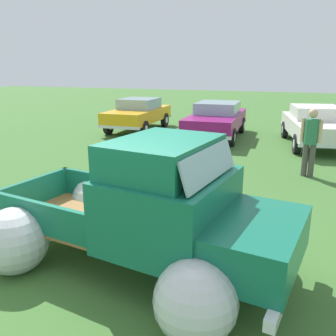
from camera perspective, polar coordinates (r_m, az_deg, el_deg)
The scene contains 7 objects.
ground_plane at distance 5.55m, azimuth -5.85°, elevation -14.71°, with size 80.00×80.00×0.00m, color #3D6B2D.
vintage_pickup_truck at distance 5.01m, azimuth -2.38°, elevation -8.39°, with size 4.83×3.24×1.96m.
show_car_0 at distance 16.56m, azimuth -4.74°, elevation 8.69°, with size 2.04×4.29×1.43m.
show_car_1 at distance 14.88m, azimuth 7.76°, elevation 7.83°, with size 2.15×4.77×1.43m.
show_car_2 at distance 14.27m, azimuth 22.43°, elevation 6.44°, with size 2.73×4.83×1.43m.
spectator_0 at distance 10.03m, azimuth 21.74°, elevation 4.43°, with size 0.54×0.40×1.79m.
lane_cone_0 at distance 7.90m, azimuth -0.79°, elevation -2.63°, with size 0.36×0.36×0.63m.
Camera 1 is at (2.20, -4.25, 2.81)m, focal length 38.33 mm.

